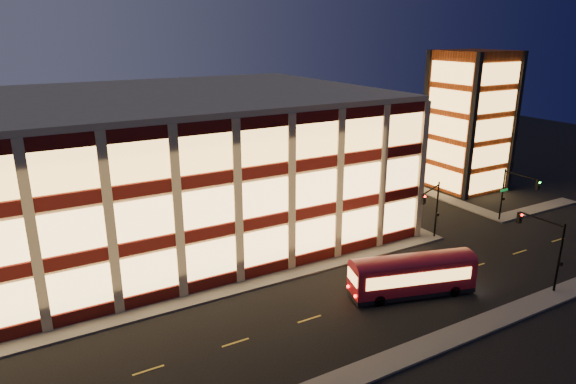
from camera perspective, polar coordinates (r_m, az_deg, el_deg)
ground at (r=42.21m, az=-6.76°, el=-11.57°), size 200.00×200.00×0.00m
sidewalk_office_south at (r=42.10m, az=-11.15°, el=-11.77°), size 54.00×2.00×0.15m
sidewalk_office_east at (r=66.35m, az=5.68°, el=-0.39°), size 2.00×30.00×0.15m
sidewalk_tower_south at (r=67.61m, az=25.68°, el=-1.76°), size 14.00×2.00×0.15m
sidewalk_tower_west at (r=73.07m, az=12.73°, el=0.95°), size 2.00×30.00×0.15m
office_building at (r=53.89m, az=-17.12°, el=2.60°), size 50.45×30.45×14.50m
stair_tower at (r=71.91m, az=19.47°, el=7.42°), size 8.60×8.60×18.00m
traffic_signal_far at (r=52.57m, az=15.73°, el=-1.22°), size 3.79×1.87×6.00m
traffic_signal_right at (r=60.43m, az=23.88°, el=0.33°), size 1.20×4.37×6.00m
traffic_signal_near at (r=47.02m, az=26.62°, el=-4.72°), size 0.32×4.45×6.00m
trolley_bus at (r=42.73m, az=13.63°, el=-8.72°), size 10.42×5.27×3.43m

